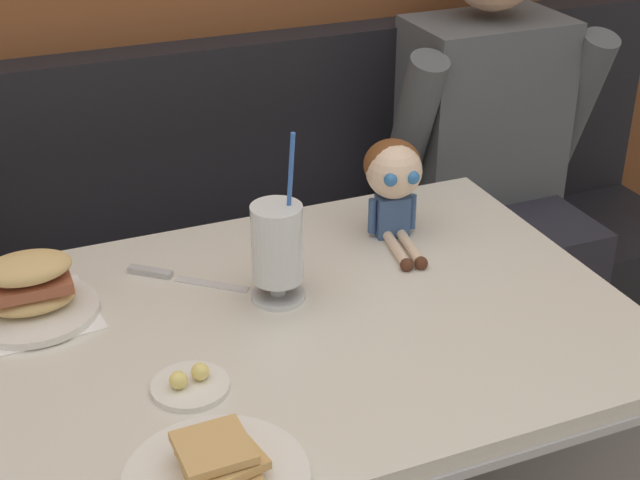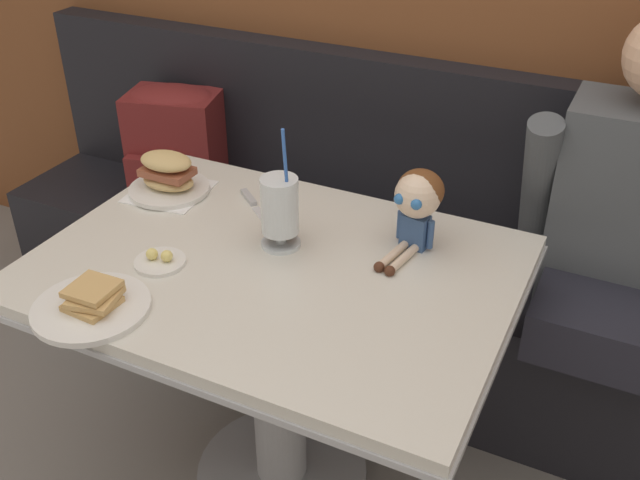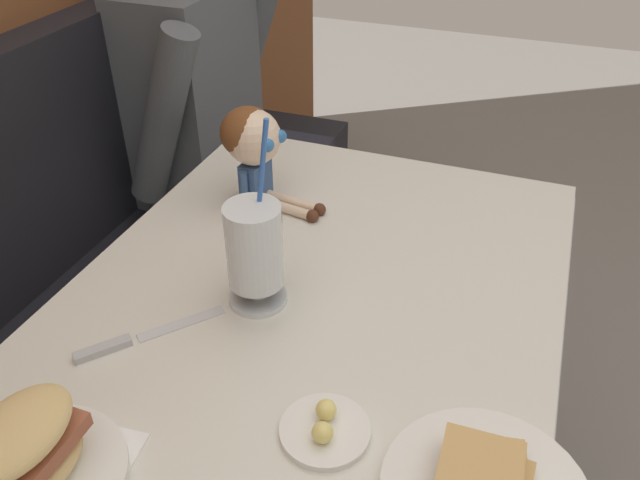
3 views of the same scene
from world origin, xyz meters
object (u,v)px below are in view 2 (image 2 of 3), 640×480
(butter_knife, at_px, (253,203))
(backpack, at_px, (175,143))
(diner_patron, at_px, (628,218))
(toast_plate, at_px, (92,305))
(butter_saucer, at_px, (160,260))
(seated_doll, at_px, (418,199))
(milkshake_glass, at_px, (280,209))
(sandwich_plate, at_px, (168,177))

(butter_knife, bearing_deg, backpack, 144.48)
(butter_knife, distance_m, diner_patron, 0.97)
(toast_plate, height_order, butter_knife, toast_plate)
(butter_saucer, height_order, diner_patron, diner_patron)
(seated_doll, bearing_deg, diner_patron, 39.02)
(butter_saucer, xyz_separation_m, backpack, (-0.48, 0.72, -0.09))
(milkshake_glass, height_order, butter_saucer, milkshake_glass)
(toast_plate, height_order, sandwich_plate, sandwich_plate)
(butter_saucer, bearing_deg, seated_doll, 33.38)
(milkshake_glass, height_order, butter_knife, milkshake_glass)
(toast_plate, relative_size, diner_patron, 0.31)
(milkshake_glass, xyz_separation_m, sandwich_plate, (-0.41, 0.11, -0.05))
(toast_plate, distance_m, backpack, 1.04)
(milkshake_glass, xyz_separation_m, butter_knife, (-0.16, 0.14, -0.10))
(butter_knife, xyz_separation_m, backpack, (-0.53, 0.38, -0.09))
(butter_saucer, distance_m, seated_doll, 0.62)
(butter_knife, relative_size, backpack, 0.48)
(toast_plate, xyz_separation_m, backpack, (-0.46, 0.93, -0.10))
(milkshake_glass, height_order, diner_patron, diner_patron)
(sandwich_plate, relative_size, diner_patron, 0.27)
(seated_doll, bearing_deg, toast_plate, -134.16)
(toast_plate, relative_size, butter_saucer, 2.08)
(milkshake_glass, xyz_separation_m, seated_doll, (0.29, 0.14, 0.03))
(milkshake_glass, relative_size, sandwich_plate, 1.43)
(seated_doll, bearing_deg, butter_knife, 179.10)
(sandwich_plate, xyz_separation_m, butter_knife, (0.24, 0.04, -0.04))
(butter_saucer, bearing_deg, milkshake_glass, 42.30)
(toast_plate, xyz_separation_m, butter_saucer, (0.02, 0.21, -0.01))
(seated_doll, bearing_deg, backpack, 158.57)
(milkshake_glass, bearing_deg, seated_doll, 25.35)
(seated_doll, height_order, diner_patron, diner_patron)
(seated_doll, distance_m, diner_patron, 0.59)
(backpack, distance_m, diner_patron, 1.44)
(diner_patron, bearing_deg, butter_saucer, -143.86)
(milkshake_glass, height_order, sandwich_plate, milkshake_glass)
(milkshake_glass, bearing_deg, toast_plate, -120.19)
(milkshake_glass, height_order, seated_doll, milkshake_glass)
(toast_plate, relative_size, sandwich_plate, 1.14)
(milkshake_glass, bearing_deg, backpack, 143.00)
(sandwich_plate, bearing_deg, butter_saucer, -57.54)
(sandwich_plate, bearing_deg, backpack, 124.82)
(seated_doll, distance_m, backpack, 1.08)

